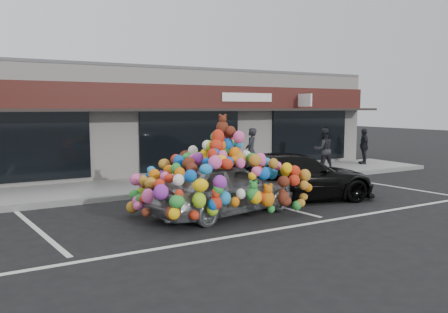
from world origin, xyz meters
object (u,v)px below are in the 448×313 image
pedestrian_a (251,151)px  pedestrian_b (323,150)px  toy_car (224,181)px  black_sedan (295,177)px  pedestrian_c (364,146)px

pedestrian_a → pedestrian_b: (2.93, -0.88, -0.02)m
toy_car → black_sedan: 2.71m
pedestrian_a → pedestrian_c: (6.07, -0.09, -0.08)m
toy_car → black_sedan: (2.67, 0.46, -0.15)m
black_sedan → toy_car: bearing=111.2°
pedestrian_a → pedestrian_b: bearing=119.7°
pedestrian_a → pedestrian_c: 6.07m
toy_car → black_sedan: toy_car is taller
pedestrian_a → pedestrian_c: pedestrian_a is taller
pedestrian_b → black_sedan: bearing=54.9°
toy_car → pedestrian_c: 11.00m
toy_car → pedestrian_c: bearing=-75.9°
toy_car → pedestrian_a: size_ratio=2.58×
toy_car → pedestrian_a: toy_car is taller
pedestrian_c → black_sedan: bearing=-30.6°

